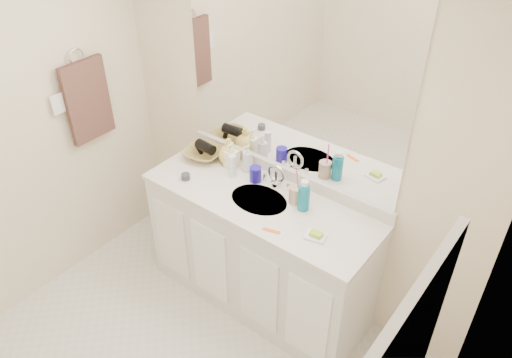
% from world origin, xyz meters
% --- Properties ---
extents(wall_back, '(2.60, 0.02, 2.40)m').
position_xyz_m(wall_back, '(0.00, 1.30, 1.20)').
color(wall_back, '#F4E2BF').
rests_on(wall_back, floor).
extents(vanity_cabinet, '(1.50, 0.55, 0.85)m').
position_xyz_m(vanity_cabinet, '(0.00, 1.02, 0.42)').
color(vanity_cabinet, silver).
rests_on(vanity_cabinet, floor).
extents(countertop, '(1.52, 0.57, 0.03)m').
position_xyz_m(countertop, '(0.00, 1.02, 0.86)').
color(countertop, silver).
rests_on(countertop, vanity_cabinet).
extents(backsplash, '(1.52, 0.03, 0.08)m').
position_xyz_m(backsplash, '(0.00, 1.29, 0.92)').
color(backsplash, silver).
rests_on(backsplash, countertop).
extents(sink_basin, '(0.37, 0.37, 0.02)m').
position_xyz_m(sink_basin, '(0.00, 1.00, 0.87)').
color(sink_basin, '#BAAFA3').
rests_on(sink_basin, countertop).
extents(faucet, '(0.02, 0.02, 0.11)m').
position_xyz_m(faucet, '(0.00, 1.18, 0.94)').
color(faucet, silver).
rests_on(faucet, countertop).
extents(mirror, '(1.48, 0.01, 1.20)m').
position_xyz_m(mirror, '(0.00, 1.29, 1.56)').
color(mirror, white).
rests_on(mirror, wall_back).
extents(blue_mug, '(0.08, 0.08, 0.10)m').
position_xyz_m(blue_mug, '(-0.14, 1.15, 0.93)').
color(blue_mug, '#2417A2').
rests_on(blue_mug, countertop).
extents(tan_cup, '(0.11, 0.11, 0.11)m').
position_xyz_m(tan_cup, '(0.19, 1.12, 0.93)').
color(tan_cup, tan).
rests_on(tan_cup, countertop).
extents(toothbrush, '(0.02, 0.04, 0.18)m').
position_xyz_m(toothbrush, '(0.20, 1.12, 1.03)').
color(toothbrush, '#FF4399').
rests_on(toothbrush, tan_cup).
extents(mouthwash_bottle, '(0.08, 0.08, 0.16)m').
position_xyz_m(mouthwash_bottle, '(0.26, 1.09, 0.96)').
color(mouthwash_bottle, '#0B748F').
rests_on(mouthwash_bottle, countertop).
extents(soap_dish, '(0.13, 0.11, 0.01)m').
position_xyz_m(soap_dish, '(0.45, 0.93, 0.89)').
color(soap_dish, white).
rests_on(soap_dish, countertop).
extents(green_soap, '(0.07, 0.06, 0.02)m').
position_xyz_m(green_soap, '(0.45, 0.93, 0.90)').
color(green_soap, '#AAD133').
rests_on(green_soap, soap_dish).
extents(orange_comb, '(0.11, 0.05, 0.00)m').
position_xyz_m(orange_comb, '(0.23, 0.82, 0.88)').
color(orange_comb, '#FF601A').
rests_on(orange_comb, countertop).
extents(dark_jar, '(0.07, 0.07, 0.04)m').
position_xyz_m(dark_jar, '(-0.50, 0.89, 0.90)').
color(dark_jar, '#37383E').
rests_on(dark_jar, countertop).
extents(extra_white_bottle, '(0.06, 0.06, 0.15)m').
position_xyz_m(extra_white_bottle, '(-0.29, 1.10, 0.96)').
color(extra_white_bottle, white).
rests_on(extra_white_bottle, countertop).
extents(soap_bottle_white, '(0.09, 0.09, 0.19)m').
position_xyz_m(soap_bottle_white, '(-0.25, 1.21, 0.97)').
color(soap_bottle_white, silver).
rests_on(soap_bottle_white, countertop).
extents(soap_bottle_cream, '(0.08, 0.08, 0.18)m').
position_xyz_m(soap_bottle_cream, '(-0.36, 1.18, 0.97)').
color(soap_bottle_cream, '#FFFCCF').
rests_on(soap_bottle_cream, countertop).
extents(soap_bottle_yellow, '(0.17, 0.17, 0.18)m').
position_xyz_m(soap_bottle_yellow, '(-0.40, 1.20, 0.97)').
color(soap_bottle_yellow, '#F5D35F').
rests_on(soap_bottle_yellow, countertop).
extents(wicker_basket, '(0.31, 0.31, 0.06)m').
position_xyz_m(wicker_basket, '(-0.58, 1.15, 0.91)').
color(wicker_basket, olive).
rests_on(wicker_basket, countertop).
extents(hair_dryer, '(0.15, 0.08, 0.07)m').
position_xyz_m(hair_dryer, '(-0.56, 1.15, 0.97)').
color(hair_dryer, black).
rests_on(hair_dryer, wicker_basket).
extents(towel_ring, '(0.01, 0.11, 0.11)m').
position_xyz_m(towel_ring, '(-1.27, 0.77, 1.55)').
color(towel_ring, silver).
rests_on(towel_ring, wall_left).
extents(hand_towel, '(0.04, 0.32, 0.55)m').
position_xyz_m(hand_towel, '(-1.25, 0.77, 1.25)').
color(hand_towel, black).
rests_on(hand_towel, towel_ring).
extents(switch_plate, '(0.01, 0.08, 0.13)m').
position_xyz_m(switch_plate, '(-1.27, 0.57, 1.30)').
color(switch_plate, white).
rests_on(switch_plate, wall_left).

